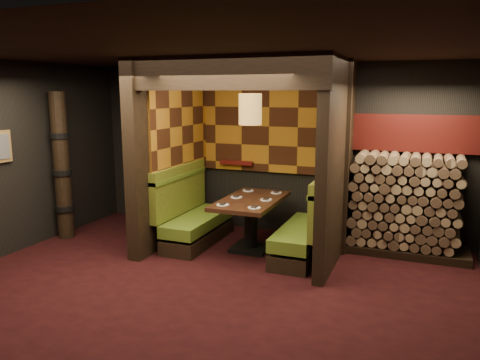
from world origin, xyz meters
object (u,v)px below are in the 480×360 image
at_px(booth_bench_left, 193,218).
at_px(booth_bench_right, 308,231).
at_px(firewood_stack, 410,205).
at_px(dining_table, 251,214).
at_px(totem_column, 62,167).
at_px(pendant_lamp, 250,109).

bearing_deg(booth_bench_left, booth_bench_right, 0.00).
bearing_deg(firewood_stack, dining_table, -162.34).
height_order(booth_bench_left, dining_table, booth_bench_left).
distance_m(booth_bench_right, totem_column, 4.10).
bearing_deg(dining_table, booth_bench_right, 0.86).
relative_size(booth_bench_right, totem_column, 0.67).
height_order(booth_bench_right, firewood_stack, firewood_stack).
distance_m(dining_table, totem_column, 3.20).
xyz_separation_m(booth_bench_right, pendant_lamp, (-0.89, -0.06, 1.75)).
bearing_deg(firewood_stack, booth_bench_left, -167.83).
distance_m(pendant_lamp, firewood_stack, 2.75).
bearing_deg(dining_table, totem_column, -170.16).
xyz_separation_m(booth_bench_right, firewood_stack, (1.35, 0.70, 0.35)).
bearing_deg(dining_table, booth_bench_left, 179.24).
relative_size(booth_bench_right, pendant_lamp, 1.72).
relative_size(booth_bench_right, dining_table, 1.05).
bearing_deg(totem_column, pendant_lamp, 8.94).
height_order(pendant_lamp, totem_column, pendant_lamp).
height_order(booth_bench_left, pendant_lamp, pendant_lamp).
distance_m(pendant_lamp, totem_column, 3.28).
bearing_deg(pendant_lamp, firewood_stack, 18.82).
xyz_separation_m(pendant_lamp, totem_column, (-3.10, -0.49, -0.96)).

